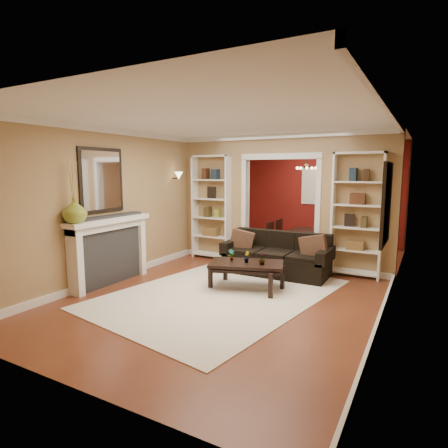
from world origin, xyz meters
The scene contains 30 objects.
floor centered at (0.00, 0.00, 0.00)m, with size 8.00×8.00×0.00m, color brown.
ceiling centered at (0.00, 0.00, 2.70)m, with size 8.00×8.00×0.00m, color white.
wall_back centered at (0.00, 4.00, 1.35)m, with size 8.00×8.00×0.00m, color #A18055.
wall_front centered at (0.00, -4.00, 1.35)m, with size 8.00×8.00×0.00m, color #A18055.
wall_left centered at (-2.25, 0.00, 1.35)m, with size 8.00×8.00×0.00m, color #A18055.
wall_right centered at (2.25, 0.00, 1.35)m, with size 8.00×8.00×0.00m, color #A18055.
partition_wall centered at (0.00, 1.20, 1.35)m, with size 4.50×0.15×2.70m, color #A18055.
red_back_panel centered at (0.00, 3.97, 1.32)m, with size 4.44×0.04×2.64m, color maroon.
dining_window centered at (0.00, 3.93, 1.55)m, with size 0.78×0.03×0.98m, color #8CA5CC.
area_rug centered at (-0.14, -1.06, 0.01)m, with size 2.78×3.90×0.01m, color white.
sofa centered at (0.22, 0.45, 0.40)m, with size 2.03×0.88×0.79m, color black.
pillow_left centered at (-0.50, 0.43, 0.61)m, with size 0.44×0.13×0.44m, color brown.
pillow_right centered at (0.94, 0.43, 0.62)m, with size 0.47×0.13×0.47m, color brown.
coffee_table centered at (0.10, -0.63, 0.23)m, with size 1.20×0.65×0.45m, color black.
plant_left centered at (-0.18, -0.63, 0.55)m, with size 0.10×0.07×0.19m, color #336626.
plant_center centered at (0.10, -0.63, 0.55)m, with size 0.10×0.08×0.19m, color #336626.
plant_right centered at (0.38, -0.63, 0.54)m, with size 0.10×0.10×0.18m, color #336626.
bookshelf_left centered at (-1.55, 1.03, 1.15)m, with size 0.90×0.30×2.30m, color white.
bookshelf_right centered at (1.55, 1.03, 1.15)m, with size 0.90×0.30×2.30m, color white.
fireplace centered at (-2.09, -1.50, 0.58)m, with size 0.32×1.70×1.16m, color white.
vase centered at (-2.09, -2.20, 1.35)m, with size 0.37×0.37×0.39m, color olive.
mirror centered at (-2.23, -1.50, 1.80)m, with size 0.03×0.95×1.10m, color silver.
wall_sconce centered at (-2.15, 0.55, 1.83)m, with size 0.18×0.18×0.22m, color #FFE0A5.
framed_art centered at (2.21, -1.00, 1.55)m, with size 0.04×0.85×1.05m, color black.
dining_table centered at (0.13, 2.55, 0.26)m, with size 0.82×1.48×0.52m, color black.
dining_chair_nw centered at (-0.42, 2.25, 0.38)m, with size 0.38×0.38×0.77m, color black.
dining_chair_ne centered at (0.68, 2.25, 0.46)m, with size 0.45×0.45×0.92m, color black.
dining_chair_sw centered at (-0.42, 2.85, 0.38)m, with size 0.37×0.37×0.76m, color black.
dining_chair_se centered at (0.68, 2.85, 0.42)m, with size 0.41×0.41×0.83m, color black.
chandelier centered at (0.00, 2.70, 2.02)m, with size 0.50×0.50×0.30m, color #332317.
Camera 1 is at (2.68, -6.11, 1.97)m, focal length 30.00 mm.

